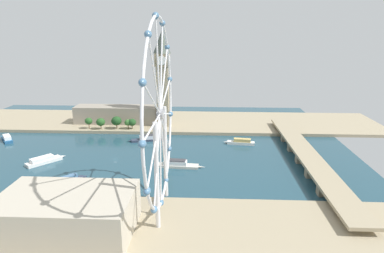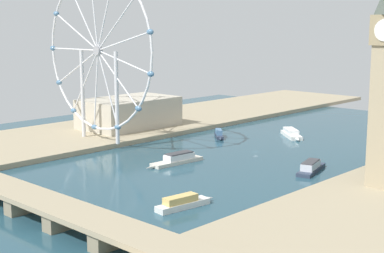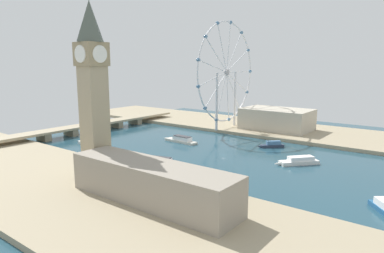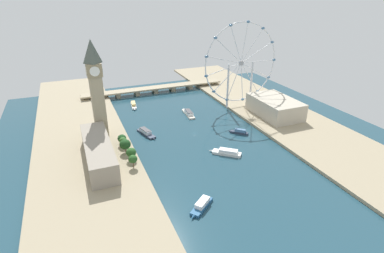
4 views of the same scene
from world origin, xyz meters
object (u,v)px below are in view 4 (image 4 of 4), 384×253
at_px(tour_boat_4, 188,113).
at_px(river_bridge, 155,89).
at_px(parliament_block, 98,151).
at_px(tour_boat_1, 239,132).
at_px(ferris_wheel, 241,64).
at_px(tour_boat_5, 227,152).
at_px(tour_boat_3, 146,132).
at_px(riverside_hall, 275,107).
at_px(tour_boat_0, 134,105).
at_px(tour_boat_2, 202,205).
at_px(clock_tower, 96,88).

bearing_deg(tour_boat_4, river_bridge, 11.94).
relative_size(parliament_block, river_bridge, 0.43).
height_order(river_bridge, tour_boat_4, river_bridge).
xyz_separation_m(river_bridge, tour_boat_1, (44.12, -169.66, -3.92)).
height_order(ferris_wheel, tour_boat_5, ferris_wheel).
relative_size(ferris_wheel, tour_boat_1, 5.71).
relative_size(parliament_block, tour_boat_3, 2.68).
xyz_separation_m(riverside_hall, tour_boat_0, (-148.30, 98.40, -10.83)).
height_order(riverside_hall, tour_boat_3, riverside_hall).
relative_size(riverside_hall, tour_boat_4, 1.73).
distance_m(parliament_block, tour_boat_2, 107.50).
bearing_deg(ferris_wheel, tour_boat_2, -127.23).
bearing_deg(tour_boat_4, riverside_hall, -112.02).
relative_size(riverside_hall, tour_boat_2, 2.73).
bearing_deg(clock_tower, tour_boat_5, -38.25).
distance_m(ferris_wheel, tour_boat_1, 95.47).
xyz_separation_m(ferris_wheel, tour_boat_2, (-124.53, -163.88, -54.86)).
bearing_deg(tour_boat_1, tour_boat_0, -11.31).
bearing_deg(riverside_hall, tour_boat_1, -158.58).
bearing_deg(tour_boat_5, tour_boat_4, -51.44).
height_order(parliament_block, tour_boat_3, parliament_block).
bearing_deg(parliament_block, tour_boat_1, 2.57).
xyz_separation_m(parliament_block, river_bridge, (101.06, 176.17, -6.07)).
xyz_separation_m(riverside_hall, tour_boat_1, (-61.91, -24.29, -10.89)).
bearing_deg(parliament_block, tour_boat_4, 33.59).
relative_size(clock_tower, tour_boat_3, 2.92).
bearing_deg(riverside_hall, parliament_block, -171.54).
bearing_deg(tour_boat_0, tour_boat_3, 3.30).
distance_m(tour_boat_0, tour_boat_5, 166.03).
height_order(parliament_block, tour_boat_5, parliament_block).
bearing_deg(tour_boat_1, river_bridge, -31.89).
height_order(river_bridge, tour_boat_1, river_bridge).
distance_m(clock_tower, parliament_block, 67.35).
relative_size(ferris_wheel, tour_boat_5, 3.86).
xyz_separation_m(parliament_block, tour_boat_0, (58.80, 129.19, -9.93)).
xyz_separation_m(tour_boat_2, tour_boat_3, (-6.23, 131.59, 0.10)).
height_order(tour_boat_1, tour_boat_5, tour_boat_1).
bearing_deg(ferris_wheel, clock_tower, -172.79).
bearing_deg(tour_boat_5, river_bridge, -46.79).
bearing_deg(riverside_hall, tour_boat_0, 146.43).
bearing_deg(tour_boat_1, riverside_hall, -115.04).
bearing_deg(clock_tower, riverside_hall, -6.27).
distance_m(ferris_wheel, tour_boat_3, 145.39).
relative_size(riverside_hall, tour_boat_1, 3.54).
xyz_separation_m(river_bridge, tour_boat_5, (10.63, -204.35, -3.87)).
bearing_deg(tour_boat_5, tour_boat_2, 89.46).
height_order(tour_boat_3, tour_boat_4, tour_boat_3).
height_order(tour_boat_1, tour_boat_2, tour_boat_2).
xyz_separation_m(riverside_hall, tour_boat_5, (-95.40, -58.98, -10.84)).
bearing_deg(parliament_block, tour_boat_0, 65.53).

